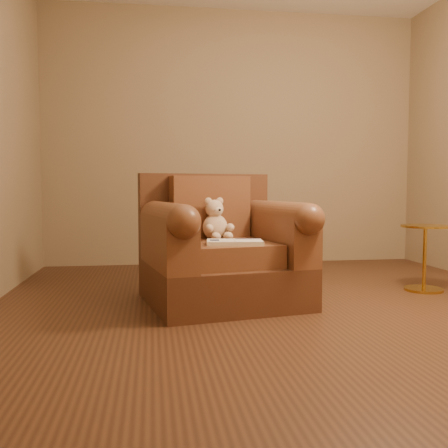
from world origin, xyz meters
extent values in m
plane|color=#4D2D1A|center=(0.00, 0.00, 0.00)|extent=(4.00, 4.00, 0.00)
cube|color=#8F7758|center=(0.00, 2.00, 1.35)|extent=(4.00, 0.02, 2.70)
cube|color=#502D1A|center=(-0.39, 0.10, 0.14)|extent=(1.19, 1.15, 0.29)
cube|color=#502D1A|center=(-0.48, 0.53, 0.60)|extent=(1.02, 0.29, 0.63)
cube|color=brown|center=(-0.38, 0.05, 0.36)|extent=(0.72, 0.82, 0.15)
cube|color=brown|center=(-0.45, 0.40, 0.67)|extent=(0.61, 0.27, 0.46)
cube|color=brown|center=(-0.79, -0.02, 0.45)|extent=(0.37, 0.89, 0.33)
cube|color=brown|center=(0.02, 0.13, 0.45)|extent=(0.37, 0.89, 0.33)
cylinder|color=brown|center=(-0.79, -0.02, 0.61)|extent=(0.37, 0.89, 0.20)
cylinder|color=brown|center=(0.02, 0.13, 0.61)|extent=(0.37, 0.89, 0.20)
ellipsoid|color=beige|center=(-0.43, 0.24, 0.53)|extent=(0.18, 0.16, 0.19)
sphere|color=beige|center=(-0.43, 0.25, 0.66)|extent=(0.13, 0.13, 0.13)
ellipsoid|color=beige|center=(-0.48, 0.24, 0.71)|extent=(0.05, 0.03, 0.05)
ellipsoid|color=beige|center=(-0.39, 0.27, 0.71)|extent=(0.05, 0.03, 0.05)
ellipsoid|color=beige|center=(-0.41, 0.19, 0.65)|extent=(0.06, 0.04, 0.05)
sphere|color=black|center=(-0.41, 0.17, 0.65)|extent=(0.02, 0.02, 0.02)
ellipsoid|color=beige|center=(-0.48, 0.14, 0.53)|extent=(0.06, 0.12, 0.06)
ellipsoid|color=beige|center=(-0.33, 0.20, 0.53)|extent=(0.06, 0.12, 0.06)
ellipsoid|color=beige|center=(-0.44, 0.12, 0.47)|extent=(0.07, 0.12, 0.06)
ellipsoid|color=beige|center=(-0.35, 0.15, 0.47)|extent=(0.07, 0.12, 0.06)
cube|color=beige|center=(-0.35, -0.13, 0.45)|extent=(0.39, 0.26, 0.03)
cube|color=white|center=(-0.44, -0.12, 0.47)|extent=(0.20, 0.24, 0.00)
cube|color=white|center=(-0.26, -0.14, 0.47)|extent=(0.20, 0.24, 0.00)
cube|color=beige|center=(-0.35, -0.13, 0.47)|extent=(0.03, 0.22, 0.00)
cube|color=#0F1638|center=(-0.48, -0.11, 0.47)|extent=(0.07, 0.08, 0.00)
cube|color=slate|center=(-0.25, -0.06, 0.47)|extent=(0.17, 0.06, 0.00)
cylinder|color=gold|center=(1.24, 0.29, 0.01)|extent=(0.30, 0.30, 0.02)
cylinder|color=gold|center=(1.24, 0.29, 0.26)|extent=(0.03, 0.03, 0.48)
cylinder|color=gold|center=(1.24, 0.29, 0.51)|extent=(0.37, 0.37, 0.02)
cylinder|color=gold|center=(1.24, 0.29, 0.50)|extent=(0.03, 0.03, 0.02)
camera|label=1|loc=(-0.89, -3.34, 0.80)|focal=40.00mm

